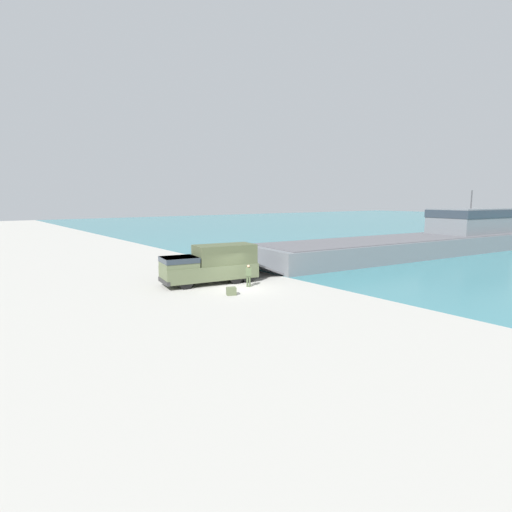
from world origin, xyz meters
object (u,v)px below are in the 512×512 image
military_truck (211,264)px  mooring_bollard (235,265)px  soldier_on_ramp (249,274)px  cargo_crate (231,291)px  landing_craft (423,238)px

military_truck → mooring_bollard: military_truck is taller
military_truck → soldier_on_ramp: military_truck is taller
military_truck → soldier_on_ramp: 3.26m
cargo_crate → military_truck: bearing=167.1°
soldier_on_ramp → cargo_crate: (1.38, -2.54, -0.71)m
military_truck → cargo_crate: bearing=87.0°
landing_craft → mooring_bollard: 25.04m
landing_craft → soldier_on_ramp: bearing=-78.7°
landing_craft → military_truck: (-0.76, -29.88, -0.36)m
military_truck → cargo_crate: 4.47m
soldier_on_ramp → landing_craft: bearing=131.8°
military_truck → mooring_bollard: bearing=-129.9°
landing_craft → military_truck: size_ratio=5.58×
cargo_crate → soldier_on_ramp: bearing=118.5°
landing_craft → mooring_bollard: landing_craft is taller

